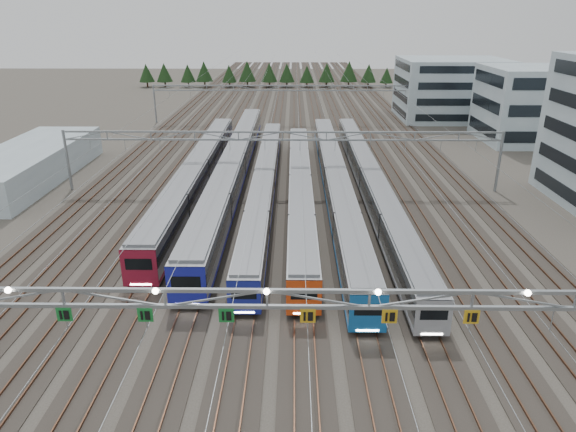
{
  "coord_description": "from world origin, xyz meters",
  "views": [
    {
      "loc": [
        1.42,
        -24.37,
        21.83
      ],
      "look_at": [
        0.91,
        21.91,
        3.5
      ],
      "focal_mm": 32.0,
      "sensor_mm": 36.0,
      "label": 1
    }
  ],
  "objects_px": {
    "train_c": "(265,181)",
    "depot_bldg_mid": "(524,105)",
    "train_b": "(234,166)",
    "train_d": "(300,187)",
    "depot_bldg_north": "(451,89)",
    "west_shed": "(28,164)",
    "train_a": "(198,173)",
    "gantry_mid": "(282,143)",
    "gantry_far": "(287,92)",
    "train_e": "(335,180)",
    "gantry_near": "(266,303)",
    "train_f": "(370,179)"
  },
  "relations": [
    {
      "from": "train_c",
      "to": "depot_bldg_mid",
      "type": "bearing_deg",
      "value": 34.68
    },
    {
      "from": "train_b",
      "to": "depot_bldg_mid",
      "type": "xyz_separation_m",
      "value": [
        49.69,
        25.37,
        4.28
      ]
    },
    {
      "from": "train_c",
      "to": "train_d",
      "type": "distance_m",
      "value": 5.16
    },
    {
      "from": "depot_bldg_north",
      "to": "west_shed",
      "type": "xyz_separation_m",
      "value": [
        -71.56,
        -46.35,
        -4.19
      ]
    },
    {
      "from": "train_a",
      "to": "train_b",
      "type": "relative_size",
      "value": 0.81
    },
    {
      "from": "train_a",
      "to": "gantry_mid",
      "type": "relative_size",
      "value": 0.98
    },
    {
      "from": "train_b",
      "to": "west_shed",
      "type": "height_order",
      "value": "west_shed"
    },
    {
      "from": "gantry_mid",
      "to": "depot_bldg_north",
      "type": "distance_m",
      "value": 62.15
    },
    {
      "from": "train_a",
      "to": "gantry_far",
      "type": "distance_m",
      "value": 46.01
    },
    {
      "from": "train_a",
      "to": "depot_bldg_north",
      "type": "relative_size",
      "value": 2.51
    },
    {
      "from": "train_e",
      "to": "west_shed",
      "type": "relative_size",
      "value": 2.11
    },
    {
      "from": "train_e",
      "to": "gantry_near",
      "type": "bearing_deg",
      "value": -100.05
    },
    {
      "from": "train_a",
      "to": "train_c",
      "type": "xyz_separation_m",
      "value": [
        9.0,
        -2.7,
        -0.3
      ]
    },
    {
      "from": "train_d",
      "to": "train_f",
      "type": "height_order",
      "value": "train_d"
    },
    {
      "from": "train_b",
      "to": "train_d",
      "type": "xyz_separation_m",
      "value": [
        9.0,
        -8.43,
        -0.27
      ]
    },
    {
      "from": "train_e",
      "to": "depot_bldg_mid",
      "type": "relative_size",
      "value": 3.95
    },
    {
      "from": "train_c",
      "to": "depot_bldg_north",
      "type": "height_order",
      "value": "depot_bldg_north"
    },
    {
      "from": "train_e",
      "to": "depot_bldg_mid",
      "type": "height_order",
      "value": "depot_bldg_mid"
    },
    {
      "from": "train_d",
      "to": "depot_bldg_north",
      "type": "xyz_separation_m",
      "value": [
        33.66,
        55.38,
        4.38
      ]
    },
    {
      "from": "train_c",
      "to": "depot_bldg_north",
      "type": "distance_m",
      "value": 65.34
    },
    {
      "from": "train_a",
      "to": "train_d",
      "type": "height_order",
      "value": "train_a"
    },
    {
      "from": "train_d",
      "to": "train_e",
      "type": "relative_size",
      "value": 0.84
    },
    {
      "from": "train_d",
      "to": "gantry_far",
      "type": "distance_m",
      "value": 49.89
    },
    {
      "from": "train_f",
      "to": "gantry_mid",
      "type": "distance_m",
      "value": 12.15
    },
    {
      "from": "train_e",
      "to": "depot_bldg_north",
      "type": "relative_size",
      "value": 2.87
    },
    {
      "from": "train_d",
      "to": "gantry_near",
      "type": "relative_size",
      "value": 0.94
    },
    {
      "from": "train_c",
      "to": "train_e",
      "type": "xyz_separation_m",
      "value": [
        9.0,
        0.34,
        0.12
      ]
    },
    {
      "from": "train_c",
      "to": "gantry_near",
      "type": "xyz_separation_m",
      "value": [
        2.2,
        -38.0,
        5.15
      ]
    },
    {
      "from": "depot_bldg_north",
      "to": "train_b",
      "type": "bearing_deg",
      "value": -132.25
    },
    {
      "from": "gantry_far",
      "to": "train_a",
      "type": "bearing_deg",
      "value": -104.21
    },
    {
      "from": "train_b",
      "to": "train_f",
      "type": "bearing_deg",
      "value": -15.49
    },
    {
      "from": "train_e",
      "to": "gantry_far",
      "type": "xyz_separation_m",
      "value": [
        -6.75,
        46.78,
        4.33
      ]
    },
    {
      "from": "train_a",
      "to": "west_shed",
      "type": "bearing_deg",
      "value": 171.15
    },
    {
      "from": "gantry_mid",
      "to": "depot_bldg_north",
      "type": "height_order",
      "value": "depot_bldg_north"
    },
    {
      "from": "train_d",
      "to": "gantry_mid",
      "type": "bearing_deg",
      "value": 115.83
    },
    {
      "from": "train_d",
      "to": "gantry_mid",
      "type": "distance_m",
      "value": 6.77
    },
    {
      "from": "train_c",
      "to": "west_shed",
      "type": "height_order",
      "value": "west_shed"
    },
    {
      "from": "train_d",
      "to": "depot_bldg_mid",
      "type": "relative_size",
      "value": 3.32
    },
    {
      "from": "gantry_near",
      "to": "train_f",
      "type": "bearing_deg",
      "value": 73.81
    },
    {
      "from": "train_d",
      "to": "depot_bldg_north",
      "type": "height_order",
      "value": "depot_bldg_north"
    },
    {
      "from": "gantry_near",
      "to": "gantry_far",
      "type": "bearing_deg",
      "value": 89.97
    },
    {
      "from": "train_c",
      "to": "gantry_mid",
      "type": "bearing_deg",
      "value": 43.28
    },
    {
      "from": "train_a",
      "to": "train_b",
      "type": "height_order",
      "value": "train_b"
    },
    {
      "from": "gantry_near",
      "to": "depot_bldg_north",
      "type": "distance_m",
      "value": 97.71
    },
    {
      "from": "train_a",
      "to": "gantry_near",
      "type": "height_order",
      "value": "gantry_near"
    },
    {
      "from": "train_e",
      "to": "depot_bldg_north",
      "type": "bearing_deg",
      "value": 60.96
    },
    {
      "from": "gantry_near",
      "to": "gantry_mid",
      "type": "relative_size",
      "value": 1.0
    },
    {
      "from": "train_d",
      "to": "depot_bldg_mid",
      "type": "xyz_separation_m",
      "value": [
        40.69,
        33.8,
        4.54
      ]
    },
    {
      "from": "depot_bldg_north",
      "to": "train_a",
      "type": "bearing_deg",
      "value": -133.24
    },
    {
      "from": "train_d",
      "to": "train_e",
      "type": "height_order",
      "value": "train_e"
    }
  ]
}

